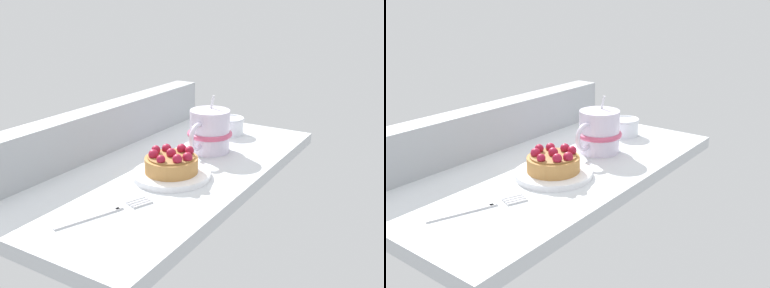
{
  "view_description": "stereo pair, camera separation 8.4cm",
  "coord_description": "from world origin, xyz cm",
  "views": [
    {
      "loc": [
        -65.2,
        -45.39,
        30.4
      ],
      "look_at": [
        3.25,
        -4.35,
        3.83
      ],
      "focal_mm": 41.75,
      "sensor_mm": 36.0,
      "label": 1
    },
    {
      "loc": [
        -60.51,
        -52.35,
        30.4
      ],
      "look_at": [
        3.25,
        -4.35,
        3.83
      ],
      "focal_mm": 41.75,
      "sensor_mm": 36.0,
      "label": 2
    }
  ],
  "objects": [
    {
      "name": "dessert_plate",
      "position": [
        -4.63,
        -4.86,
        0.49
      ],
      "size": [
        13.8,
        13.8,
        1.05
      ],
      "color": "white",
      "rests_on": "ground_plane"
    },
    {
      "name": "dessert_fork",
      "position": [
        -21.17,
        -4.29,
        0.3
      ],
      "size": [
        14.92,
        7.05,
        0.6
      ],
      "color": "silver",
      "rests_on": "ground_plane"
    },
    {
      "name": "coffee_mug",
      "position": [
        10.93,
        -3.83,
        4.26
      ],
      "size": [
        12.4,
        9.22,
        11.35
      ],
      "color": "silver",
      "rests_on": "ground_plane"
    },
    {
      "name": "window_rail_back",
      "position": [
        0.0,
        15.57,
        4.53
      ],
      "size": [
        67.01,
        5.42,
        9.06
      ],
      "primitive_type": "cube",
      "color": "#9EA3A8",
      "rests_on": "ground_plane"
    },
    {
      "name": "ground_plane",
      "position": [
        0.0,
        0.0,
        -1.21
      ],
      "size": [
        68.38,
        36.56,
        2.41
      ],
      "primitive_type": "cube",
      "color": "silver"
    },
    {
      "name": "sugar_bowl",
      "position": [
        24.0,
        -2.03,
        2.11
      ],
      "size": [
        6.77,
        6.77,
        3.94
      ],
      "color": "silver",
      "rests_on": "ground_plane"
    },
    {
      "name": "raspberry_tart",
      "position": [
        -4.6,
        -4.87,
        2.77
      ],
      "size": [
        9.36,
        9.36,
        4.33
      ],
      "color": "#B77F42",
      "rests_on": "dessert_plate"
    }
  ]
}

